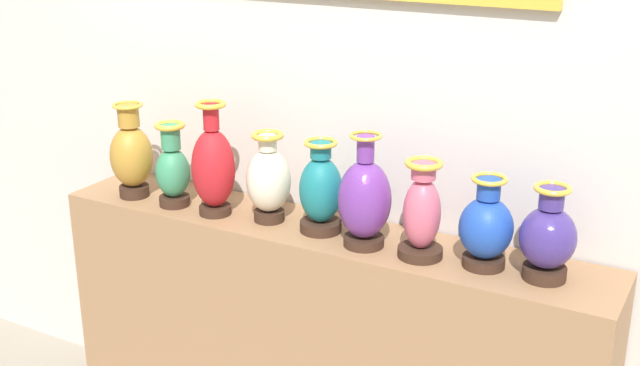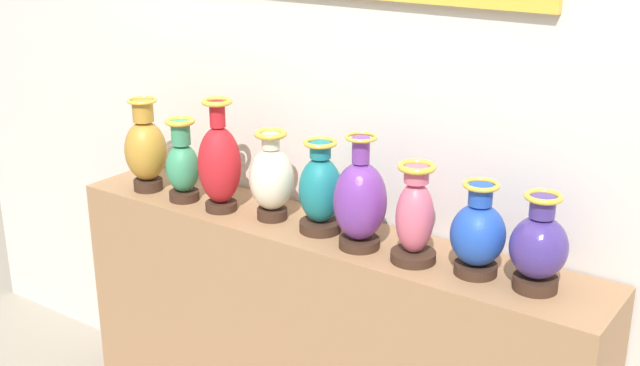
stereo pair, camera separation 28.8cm
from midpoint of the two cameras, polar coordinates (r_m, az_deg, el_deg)
name	(u,v)px [view 1 (the left image)]	position (r m, az deg, el deg)	size (l,w,h in m)	color
display_shelf	(320,351)	(3.18, -2.65, -11.74)	(2.13, 0.36, 1.01)	#99704C
back_wall	(352,103)	(3.01, -0.52, 5.59)	(4.58, 0.14, 2.82)	silver
vase_ochre	(131,155)	(3.33, -15.50, 1.86)	(0.17, 0.17, 0.38)	#382319
vase_jade	(173,169)	(3.20, -12.84, 0.90)	(0.13, 0.13, 0.33)	#382319
vase_crimson	(213,167)	(3.07, -10.16, 1.06)	(0.16, 0.16, 0.44)	#382319
vase_ivory	(268,180)	(2.98, -6.40, 0.16)	(0.17, 0.17, 0.34)	#382319
vase_teal	(321,191)	(2.88, -2.82, -0.62)	(0.15, 0.15, 0.34)	#382319
vase_violet	(365,200)	(2.75, 0.15, -1.24)	(0.18, 0.18, 0.40)	#382319
vase_rose	(422,213)	(2.67, 4.09, -2.20)	(0.15, 0.15, 0.34)	#382319
vase_sapphire	(486,228)	(2.63, 8.49, -3.17)	(0.17, 0.17, 0.31)	#382319
vase_indigo	(548,238)	(2.58, 12.61, -3.84)	(0.18, 0.18, 0.31)	#382319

